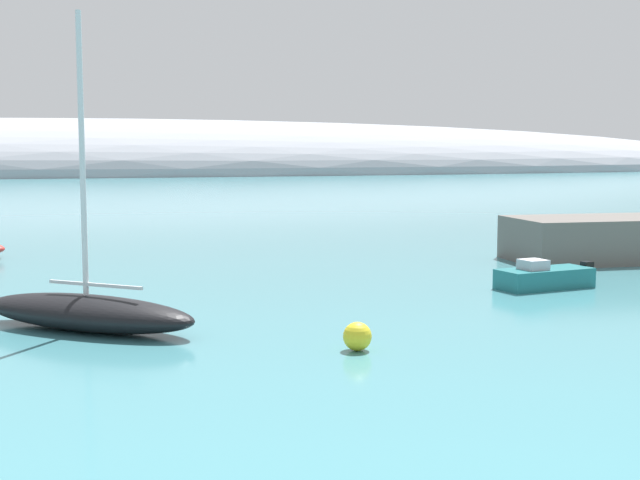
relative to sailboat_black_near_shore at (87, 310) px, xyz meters
The scene contains 4 objects.
distant_ridge 178.62m from the sailboat_black_near_shore, 88.08° to the left, with size 361.79×77.57×24.66m, color #999EA8.
sailboat_black_near_shore is the anchor object (origin of this frame).
motorboat_teal_alongside_breakwater 18.20m from the sailboat_black_near_shore, 10.48° to the left, with size 4.51×2.24×1.20m.
mooring_buoy_yellow 8.72m from the sailboat_black_near_shore, 34.22° to the right, with size 0.81×0.81×0.81m, color yellow.
Camera 1 is at (-9.77, -4.84, 5.63)m, focal length 48.57 mm.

